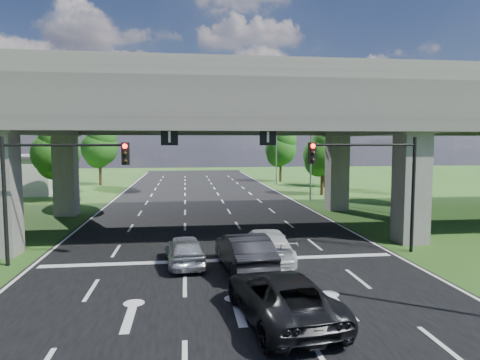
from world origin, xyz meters
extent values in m
plane|color=#2D4D18|center=(0.00, 0.00, 0.00)|extent=(160.00, 160.00, 0.00)
cube|color=black|center=(0.00, 10.00, 0.01)|extent=(18.00, 120.00, 0.03)
cube|color=#3A3835|center=(0.00, 12.00, 8.00)|extent=(80.00, 15.00, 2.00)
cube|color=#65625D|center=(0.00, 4.75, 9.50)|extent=(80.00, 0.50, 1.00)
cube|color=#65625D|center=(0.00, 19.25, 9.50)|extent=(80.00, 0.50, 1.00)
cube|color=#65625D|center=(-11.00, 6.00, 3.50)|extent=(1.60, 1.60, 7.00)
cube|color=#65625D|center=(-11.00, 18.00, 3.50)|extent=(1.60, 1.60, 7.00)
cube|color=#65625D|center=(11.00, 6.00, 3.50)|extent=(1.60, 1.60, 7.00)
cube|color=#65625D|center=(11.00, 18.00, 3.50)|extent=(1.60, 1.60, 7.00)
cube|color=black|center=(-2.50, 5.00, 6.00)|extent=(0.85, 0.06, 0.85)
cube|color=black|center=(2.50, 5.00, 6.00)|extent=(0.85, 0.06, 0.85)
cylinder|color=black|center=(10.00, 4.00, 3.00)|extent=(0.18, 0.18, 6.00)
cylinder|color=black|center=(7.25, 4.00, 5.60)|extent=(5.50, 0.12, 0.12)
cube|color=black|center=(4.50, 3.82, 5.20)|extent=(0.35, 0.28, 1.05)
sphere|color=#FF0C05|center=(4.50, 3.66, 5.55)|extent=(0.22, 0.22, 0.22)
cylinder|color=black|center=(-10.00, 4.00, 3.00)|extent=(0.18, 0.18, 6.00)
cylinder|color=black|center=(-7.25, 4.00, 5.60)|extent=(5.50, 0.12, 0.12)
cube|color=black|center=(-4.50, 3.82, 5.20)|extent=(0.35, 0.28, 1.05)
sphere|color=#FF0C05|center=(-4.50, 3.66, 5.55)|extent=(0.22, 0.22, 0.22)
cylinder|color=gray|center=(10.50, 24.00, 5.00)|extent=(0.16, 0.16, 10.00)
cylinder|color=gray|center=(9.00, 24.00, 9.70)|extent=(3.00, 0.10, 0.10)
cube|color=gray|center=(7.50, 24.00, 9.60)|extent=(0.60, 0.25, 0.18)
cylinder|color=gray|center=(10.50, 40.00, 5.00)|extent=(0.16, 0.16, 10.00)
cylinder|color=gray|center=(9.00, 40.00, 9.70)|extent=(3.00, 0.10, 0.10)
cube|color=gray|center=(7.50, 40.00, 9.60)|extent=(0.60, 0.25, 0.18)
cylinder|color=black|center=(-14.00, 26.00, 1.65)|extent=(0.36, 0.36, 3.30)
sphere|color=#234F15|center=(-14.00, 26.00, 4.65)|extent=(4.50, 4.50, 4.50)
sphere|color=#234F15|center=(-13.60, 25.70, 6.00)|extent=(3.60, 3.60, 3.60)
sphere|color=#234F15|center=(-14.30, 26.40, 3.75)|extent=(3.30, 3.30, 3.30)
cylinder|color=black|center=(-17.00, 34.00, 1.43)|extent=(0.36, 0.36, 2.86)
sphere|color=#234F15|center=(-17.00, 34.00, 4.03)|extent=(3.90, 3.90, 3.90)
sphere|color=#234F15|center=(-16.60, 33.70, 5.20)|extent=(3.12, 3.12, 3.12)
sphere|color=#234F15|center=(-17.30, 34.40, 3.25)|extent=(2.86, 2.86, 2.86)
cylinder|color=black|center=(-13.00, 42.00, 1.76)|extent=(0.36, 0.36, 3.52)
sphere|color=#234F15|center=(-13.00, 42.00, 4.96)|extent=(4.80, 4.80, 4.80)
sphere|color=#234F15|center=(-12.60, 41.70, 6.40)|extent=(3.84, 3.84, 3.84)
sphere|color=#234F15|center=(-13.30, 42.40, 4.00)|extent=(3.52, 3.52, 3.52)
cylinder|color=black|center=(13.00, 28.00, 1.54)|extent=(0.36, 0.36, 3.08)
sphere|color=#234F15|center=(13.00, 28.00, 4.34)|extent=(4.20, 4.20, 4.20)
sphere|color=#234F15|center=(13.40, 27.70, 5.60)|extent=(3.36, 3.36, 3.36)
sphere|color=#234F15|center=(12.70, 28.40, 3.50)|extent=(3.08, 3.08, 3.08)
cylinder|color=black|center=(16.00, 36.00, 1.43)|extent=(0.36, 0.36, 2.86)
sphere|color=#234F15|center=(16.00, 36.00, 4.03)|extent=(3.90, 3.90, 3.90)
sphere|color=#234F15|center=(16.40, 35.70, 5.20)|extent=(3.12, 3.12, 3.12)
sphere|color=#234F15|center=(15.70, 36.40, 3.25)|extent=(2.86, 2.86, 2.86)
cylinder|color=black|center=(12.00, 44.00, 1.65)|extent=(0.36, 0.36, 3.30)
sphere|color=#234F15|center=(12.00, 44.00, 4.65)|extent=(4.50, 4.50, 4.50)
sphere|color=#234F15|center=(12.40, 43.70, 6.00)|extent=(3.60, 3.60, 3.60)
sphere|color=#234F15|center=(11.70, 44.40, 3.75)|extent=(3.30, 3.30, 3.30)
imported|color=#B6B8BE|center=(-1.80, 2.96, 0.73)|extent=(2.05, 4.28, 1.41)
imported|color=black|center=(0.83, 1.70, 0.87)|extent=(2.28, 5.27, 1.69)
imported|color=silver|center=(2.02, 3.00, 0.82)|extent=(2.32, 5.47, 1.57)
imported|color=black|center=(1.30, -3.69, 0.81)|extent=(3.29, 5.88, 1.55)
camera|label=1|loc=(-1.73, -16.71, 5.74)|focal=32.00mm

